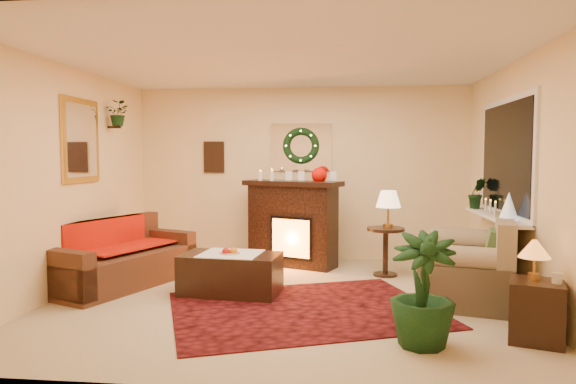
# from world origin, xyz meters

# --- Properties ---
(floor) EXTENTS (5.00, 5.00, 0.00)m
(floor) POSITION_xyz_m (0.00, 0.00, 0.00)
(floor) COLOR beige
(floor) RESTS_ON ground
(ceiling) EXTENTS (5.00, 5.00, 0.00)m
(ceiling) POSITION_xyz_m (0.00, 0.00, 2.60)
(ceiling) COLOR white
(ceiling) RESTS_ON ground
(wall_back) EXTENTS (5.00, 5.00, 0.00)m
(wall_back) POSITION_xyz_m (0.00, 2.25, 1.30)
(wall_back) COLOR #EFD88C
(wall_back) RESTS_ON ground
(wall_front) EXTENTS (5.00, 5.00, 0.00)m
(wall_front) POSITION_xyz_m (0.00, -2.25, 1.30)
(wall_front) COLOR #EFD88C
(wall_front) RESTS_ON ground
(wall_left) EXTENTS (4.50, 4.50, 0.00)m
(wall_left) POSITION_xyz_m (-2.50, 0.00, 1.30)
(wall_left) COLOR #EFD88C
(wall_left) RESTS_ON ground
(wall_right) EXTENTS (4.50, 4.50, 0.00)m
(wall_right) POSITION_xyz_m (2.50, 0.00, 1.30)
(wall_right) COLOR #EFD88C
(wall_right) RESTS_ON ground
(area_rug) EXTENTS (3.13, 2.75, 0.01)m
(area_rug) POSITION_xyz_m (0.24, -0.42, 0.01)
(area_rug) COLOR #450504
(area_rug) RESTS_ON floor
(sofa) EXTENTS (1.44, 2.01, 0.79)m
(sofa) POSITION_xyz_m (-2.02, 0.34, 0.43)
(sofa) COLOR brown
(sofa) RESTS_ON floor
(red_throw) EXTENTS (0.78, 1.27, 0.02)m
(red_throw) POSITION_xyz_m (-2.10, 0.52, 0.46)
(red_throw) COLOR red
(red_throw) RESTS_ON sofa
(fireplace) EXTENTS (1.31, 0.84, 1.15)m
(fireplace) POSITION_xyz_m (-0.08, 1.68, 0.55)
(fireplace) COLOR black
(fireplace) RESTS_ON floor
(poinsettia) EXTENTS (0.22, 0.22, 0.22)m
(poinsettia) POSITION_xyz_m (0.30, 1.63, 1.30)
(poinsettia) COLOR #DD0900
(poinsettia) RESTS_ON fireplace
(mantel_candle_a) EXTENTS (0.06, 0.06, 0.18)m
(mantel_candle_a) POSITION_xyz_m (-0.53, 1.64, 1.26)
(mantel_candle_a) COLOR white
(mantel_candle_a) RESTS_ON fireplace
(mantel_candle_b) EXTENTS (0.07, 0.07, 0.20)m
(mantel_candle_b) POSITION_xyz_m (-0.36, 1.63, 1.26)
(mantel_candle_b) COLOR white
(mantel_candle_b) RESTS_ON fireplace
(mantel_mirror) EXTENTS (0.92, 0.02, 0.72)m
(mantel_mirror) POSITION_xyz_m (0.00, 2.23, 1.70)
(mantel_mirror) COLOR white
(mantel_mirror) RESTS_ON wall_back
(wreath) EXTENTS (0.55, 0.11, 0.55)m
(wreath) POSITION_xyz_m (0.00, 2.19, 1.72)
(wreath) COLOR #194719
(wreath) RESTS_ON wall_back
(wall_art) EXTENTS (0.32, 0.03, 0.48)m
(wall_art) POSITION_xyz_m (-1.35, 2.23, 1.55)
(wall_art) COLOR #381E11
(wall_art) RESTS_ON wall_back
(gold_mirror) EXTENTS (0.03, 0.84, 1.00)m
(gold_mirror) POSITION_xyz_m (-2.48, 0.30, 1.75)
(gold_mirror) COLOR gold
(gold_mirror) RESTS_ON wall_left
(hanging_plant) EXTENTS (0.33, 0.28, 0.36)m
(hanging_plant) POSITION_xyz_m (-2.34, 1.05, 1.97)
(hanging_plant) COLOR #194719
(hanging_plant) RESTS_ON wall_left
(loveseat) EXTENTS (1.28, 1.76, 0.91)m
(loveseat) POSITION_xyz_m (2.01, 0.29, 0.42)
(loveseat) COLOR gray
(loveseat) RESTS_ON floor
(window_frame) EXTENTS (0.03, 1.86, 1.36)m
(window_frame) POSITION_xyz_m (2.48, 0.55, 1.55)
(window_frame) COLOR white
(window_frame) RESTS_ON wall_right
(window_glass) EXTENTS (0.02, 1.70, 1.22)m
(window_glass) POSITION_xyz_m (2.47, 0.55, 1.55)
(window_glass) COLOR black
(window_glass) RESTS_ON wall_right
(window_sill) EXTENTS (0.22, 1.86, 0.04)m
(window_sill) POSITION_xyz_m (2.38, 0.55, 0.87)
(window_sill) COLOR white
(window_sill) RESTS_ON wall_right
(mini_tree) EXTENTS (0.20, 0.20, 0.30)m
(mini_tree) POSITION_xyz_m (2.38, 0.06, 1.04)
(mini_tree) COLOR white
(mini_tree) RESTS_ON window_sill
(sill_plant) EXTENTS (0.28, 0.23, 0.52)m
(sill_plant) POSITION_xyz_m (2.35, 1.26, 1.08)
(sill_plant) COLOR #194018
(sill_plant) RESTS_ON window_sill
(side_table_round) EXTENTS (0.52, 0.52, 0.63)m
(side_table_round) POSITION_xyz_m (1.19, 1.19, 0.33)
(side_table_round) COLOR black
(side_table_round) RESTS_ON floor
(lamp_cream) EXTENTS (0.33, 0.33, 0.50)m
(lamp_cream) POSITION_xyz_m (1.22, 1.20, 0.88)
(lamp_cream) COLOR #F7C793
(lamp_cream) RESTS_ON side_table_round
(end_table_square) EXTENTS (0.53, 0.53, 0.52)m
(end_table_square) POSITION_xyz_m (2.26, -1.10, 0.27)
(end_table_square) COLOR #41200E
(end_table_square) RESTS_ON floor
(lamp_tiffany) EXTENTS (0.26, 0.26, 0.39)m
(lamp_tiffany) POSITION_xyz_m (2.24, -1.06, 0.74)
(lamp_tiffany) COLOR gold
(lamp_tiffany) RESTS_ON end_table_square
(coffee_table) EXTENTS (1.15, 0.71, 0.46)m
(coffee_table) POSITION_xyz_m (-0.62, 0.09, 0.21)
(coffee_table) COLOR #3B2617
(coffee_table) RESTS_ON floor
(fruit_bowl) EXTENTS (0.24, 0.24, 0.06)m
(fruit_bowl) POSITION_xyz_m (-0.63, 0.07, 0.45)
(fruit_bowl) COLOR #BABAAF
(fruit_bowl) RESTS_ON coffee_table
(floor_palm) EXTENTS (1.76, 1.76, 2.83)m
(floor_palm) POSITION_xyz_m (1.29, -1.31, 0.45)
(floor_palm) COLOR #1D411C
(floor_palm) RESTS_ON floor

